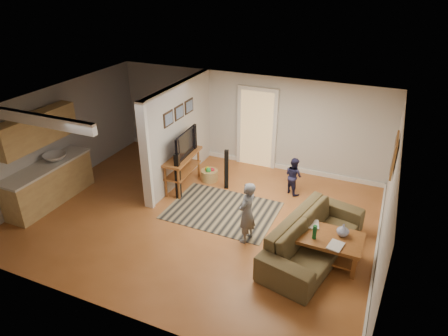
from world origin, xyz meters
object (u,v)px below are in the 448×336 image
at_px(speaker_right, 226,170).
at_px(toy_basket, 210,175).
at_px(coffee_table, 326,241).
at_px(sofa, 312,254).
at_px(tv_console, 182,158).
at_px(toddler, 292,193).
at_px(child, 246,240).
at_px(speaker_left, 178,176).

distance_m(speaker_right, toy_basket, 0.69).
distance_m(coffee_table, speaker_right, 3.26).
height_order(sofa, coffee_table, coffee_table).
distance_m(tv_console, speaker_right, 1.11).
bearing_deg(toddler, child, 114.62).
bearing_deg(speaker_right, sofa, -52.60).
bearing_deg(speaker_left, sofa, -23.22).
height_order(coffee_table, child, coffee_table).
bearing_deg(child, coffee_table, 100.86).
relative_size(sofa, toy_basket, 6.07).
relative_size(speaker_right, toddler, 1.10).
distance_m(toy_basket, child, 2.66).
xyz_separation_m(toy_basket, child, (1.76, -1.99, -0.16)).
height_order(coffee_table, speaker_right, speaker_right).
bearing_deg(sofa, tv_console, 82.22).
bearing_deg(sofa, child, 106.60).
relative_size(speaker_left, speaker_right, 1.12).
distance_m(tv_console, speaker_left, 0.59).
xyz_separation_m(tv_console, toy_basket, (0.45, 0.55, -0.62)).
relative_size(sofa, child, 2.03).
bearing_deg(coffee_table, speaker_left, 166.54).
bearing_deg(toddler, speaker_right, 49.00).
distance_m(sofa, speaker_left, 3.53).
xyz_separation_m(sofa, speaker_right, (-2.53, 1.71, 0.51)).
height_order(tv_console, speaker_right, tv_console).
relative_size(tv_console, toy_basket, 3.20).
bearing_deg(speaker_left, toddler, 18.85).
bearing_deg(child, toy_basket, -129.15).
height_order(sofa, toy_basket, toy_basket).
relative_size(speaker_left, toy_basket, 2.64).
bearing_deg(speaker_right, toy_basket, 142.58).
height_order(tv_console, toy_basket, tv_console).
relative_size(speaker_left, child, 0.88).
xyz_separation_m(coffee_table, toddler, (-1.18, 2.17, -0.42)).
xyz_separation_m(sofa, toddler, (-0.96, 2.13, 0.00)).
bearing_deg(sofa, toddler, 37.33).
xyz_separation_m(sofa, coffee_table, (0.22, -0.04, 0.42)).
bearing_deg(speaker_right, coffee_table, -51.01).
bearing_deg(speaker_right, tv_console, -178.73).
distance_m(toy_basket, toddler, 2.14).
bearing_deg(tv_console, toy_basket, 47.02).
xyz_separation_m(speaker_right, toy_basket, (-0.56, 0.19, -0.35)).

